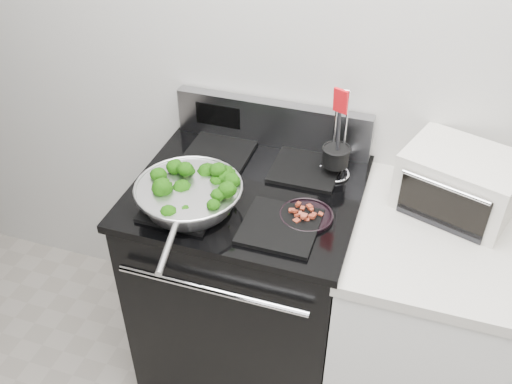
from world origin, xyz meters
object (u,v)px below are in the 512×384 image
at_px(gas_range, 248,279).
at_px(utensil_holder, 335,160).
at_px(toaster_oven, 460,182).
at_px(skillet, 189,195).
at_px(bacon_plate, 306,213).

xyz_separation_m(gas_range, utensil_holder, (0.27, 0.17, 0.53)).
xyz_separation_m(gas_range, toaster_oven, (0.70, 0.16, 0.54)).
height_order(skillet, toaster_oven, toaster_oven).
distance_m(skillet, utensil_holder, 0.54).
bearing_deg(utensil_holder, gas_range, -126.66).
bearing_deg(bacon_plate, skillet, -169.11).
bearing_deg(skillet, toaster_oven, 9.55).
height_order(bacon_plate, utensil_holder, utensil_holder).
bearing_deg(bacon_plate, utensil_holder, 81.96).
bearing_deg(toaster_oven, utensil_holder, -162.95).
bearing_deg(skillet, utensil_holder, 27.27).
relative_size(bacon_plate, toaster_oven, 0.41).
distance_m(skillet, bacon_plate, 0.39).
bearing_deg(toaster_oven, gas_range, -148.65).
bearing_deg(skillet, gas_range, 37.60).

